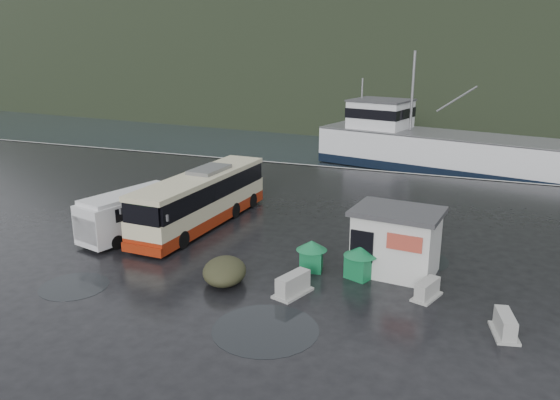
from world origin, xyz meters
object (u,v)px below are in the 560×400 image
at_px(jersey_barrier_b, 426,298).
at_px(fishing_trawler, 440,155).
at_px(jersey_barrier_a, 293,294).
at_px(waste_bin_left, 311,270).
at_px(coach_bus, 203,224).
at_px(white_van, 133,236).
at_px(jersey_barrier_c, 504,334).
at_px(ticket_kiosk, 394,272).
at_px(waste_bin_right, 360,277).
at_px(dome_tent, 225,282).

bearing_deg(jersey_barrier_b, fishing_trawler, 94.53).
distance_m(jersey_barrier_a, fishing_trawler, 31.40).
xyz_separation_m(waste_bin_left, jersey_barrier_b, (5.09, -0.97, 0.00)).
height_order(jersey_barrier_a, jersey_barrier_b, jersey_barrier_a).
bearing_deg(waste_bin_left, coach_bus, 153.33).
distance_m(white_van, waste_bin_left, 10.03).
height_order(jersey_barrier_a, jersey_barrier_c, jersey_barrier_a).
relative_size(ticket_kiosk, fishing_trawler, 0.14).
relative_size(white_van, ticket_kiosk, 1.55).
distance_m(white_van, waste_bin_right, 12.22).
distance_m(ticket_kiosk, fishing_trawler, 27.64).
height_order(dome_tent, fishing_trawler, fishing_trawler).
height_order(waste_bin_left, jersey_barrier_b, waste_bin_left).
relative_size(ticket_kiosk, jersey_barrier_a, 2.15).
height_order(dome_tent, jersey_barrier_c, dome_tent).
height_order(jersey_barrier_b, fishing_trawler, fishing_trawler).
relative_size(waste_bin_left, dome_tent, 0.54).
bearing_deg(ticket_kiosk, jersey_barrier_c, -35.57).
xyz_separation_m(coach_bus, jersey_barrier_a, (7.62, -6.37, 0.00)).
relative_size(white_van, waste_bin_left, 4.16).
height_order(white_van, ticket_kiosk, ticket_kiosk).
distance_m(waste_bin_left, ticket_kiosk, 3.62).
height_order(coach_bus, waste_bin_right, coach_bus).
xyz_separation_m(white_van, fishing_trawler, (12.74, 27.90, 0.00)).
bearing_deg(fishing_trawler, jersey_barrier_b, -71.95).
xyz_separation_m(coach_bus, ticket_kiosk, (11.01, -2.72, 0.00)).
relative_size(waste_bin_left, jersey_barrier_b, 0.94).
distance_m(waste_bin_right, dome_tent, 5.75).
xyz_separation_m(white_van, jersey_barrier_b, (15.09, -1.77, 0.00)).
xyz_separation_m(coach_bus, white_van, (-2.46, -2.99, 0.00)).
distance_m(dome_tent, jersey_barrier_a, 3.05).
relative_size(waste_bin_right, jersey_barrier_b, 1.00).
bearing_deg(coach_bus, waste_bin_right, -18.86).
bearing_deg(waste_bin_left, jersey_barrier_a, -88.31).
relative_size(waste_bin_left, ticket_kiosk, 0.37).
xyz_separation_m(ticket_kiosk, jersey_barrier_c, (4.45, -3.96, 0.00)).
relative_size(waste_bin_left, jersey_barrier_a, 0.80).
bearing_deg(jersey_barrier_a, white_van, 161.46).
xyz_separation_m(waste_bin_left, fishing_trawler, (2.74, 28.70, 0.00)).
bearing_deg(waste_bin_right, coach_bus, 158.64).
bearing_deg(waste_bin_right, fishing_trawler, 88.90).
bearing_deg(coach_bus, jersey_barrier_b, -18.14).
height_order(white_van, jersey_barrier_c, white_van).
xyz_separation_m(jersey_barrier_a, fishing_trawler, (2.66, 31.28, 0.00)).
bearing_deg(ticket_kiosk, coach_bus, 172.16).
height_order(waste_bin_right, jersey_barrier_b, waste_bin_right).
distance_m(coach_bus, fishing_trawler, 26.95).
distance_m(jersey_barrier_b, jersey_barrier_c, 3.41).
height_order(coach_bus, jersey_barrier_b, coach_bus).
bearing_deg(ticket_kiosk, waste_bin_right, -133.57).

